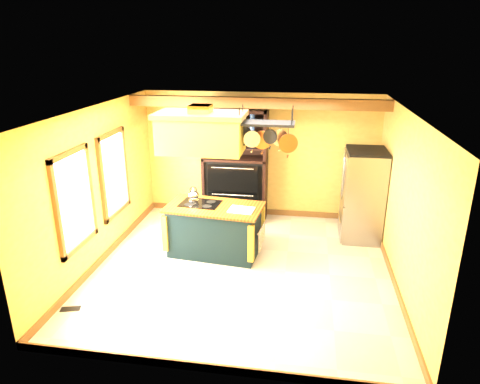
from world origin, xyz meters
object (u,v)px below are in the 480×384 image
(range_hood, at_px, (201,131))
(hutch, at_px, (236,177))
(pot_rack, at_px, (267,131))
(kitchen_island, at_px, (215,229))
(refrigerator, at_px, (362,197))

(range_hood, relative_size, hutch, 0.63)
(pot_rack, relative_size, hutch, 0.42)
(kitchen_island, bearing_deg, range_hood, -173.76)
(refrigerator, distance_m, hutch, 2.67)
(range_hood, distance_m, refrigerator, 3.40)
(hutch, bearing_deg, pot_rack, -64.80)
(kitchen_island, distance_m, refrigerator, 2.93)
(kitchen_island, height_order, hutch, hutch)
(kitchen_island, height_order, pot_rack, pot_rack)
(pot_rack, distance_m, refrigerator, 2.55)
(pot_rack, bearing_deg, refrigerator, 31.85)
(range_hood, height_order, hutch, range_hood)
(kitchen_island, distance_m, hutch, 1.80)
(kitchen_island, xyz_separation_m, refrigerator, (2.69, 1.10, 0.38))
(kitchen_island, xyz_separation_m, range_hood, (-0.20, -0.00, 1.79))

